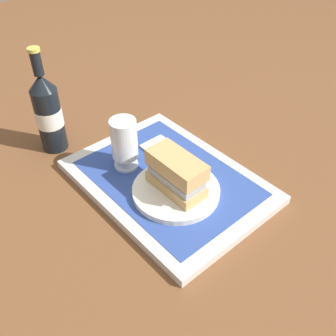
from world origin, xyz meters
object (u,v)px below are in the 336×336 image
sandwich (175,172)px  beer_glass (124,142)px  beer_bottle (48,112)px  plate (176,191)px

sandwich → beer_glass: size_ratio=1.07×
sandwich → beer_bottle: 0.36m
sandwich → beer_bottle: (0.34, 0.10, 0.03)m
sandwich → beer_bottle: size_ratio=0.50×
plate → beer_bottle: beer_bottle is taller
beer_bottle → sandwich: bearing=-163.3°
beer_glass → beer_bottle: 0.22m
plate → beer_bottle: size_ratio=0.71×
beer_glass → beer_bottle: (0.20, 0.08, 0.01)m
plate → beer_glass: (0.15, 0.03, 0.06)m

